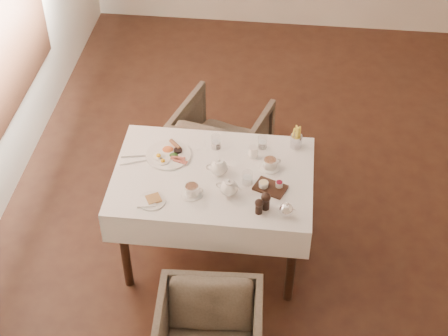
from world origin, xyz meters
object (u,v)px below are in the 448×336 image
at_px(table, 213,188).
at_px(armchair_far, 221,141).
at_px(teapot_centre, 219,167).
at_px(breakfast_plate, 169,154).

xyz_separation_m(table, armchair_far, (-0.05, 0.88, -0.34)).
height_order(table, teapot_centre, teapot_centre).
bearing_deg(armchair_far, teapot_centre, 113.12).
distance_m(table, teapot_centre, 0.18).
distance_m(table, armchair_far, 0.94).
relative_size(table, armchair_far, 1.93).
height_order(armchair_far, breakfast_plate, breakfast_plate).
relative_size(armchair_far, breakfast_plate, 2.22).
bearing_deg(breakfast_plate, table, -43.80).
distance_m(breakfast_plate, teapot_centre, 0.38).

